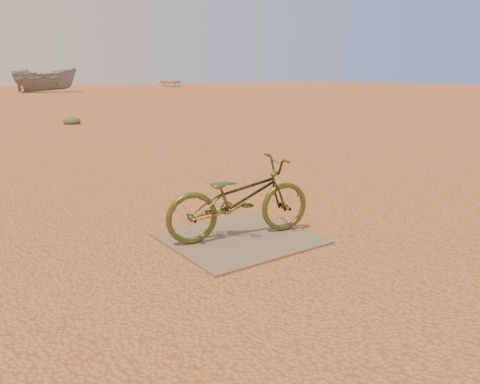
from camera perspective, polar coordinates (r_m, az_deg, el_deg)
ground at (r=4.65m, az=2.35°, el=-6.53°), size 120.00×120.00×0.00m
plywood_board at (r=4.81m, az=-0.00°, el=-5.67°), size 1.41×1.29×0.02m
bicycle at (r=4.71m, az=-0.06°, el=-0.78°), size 1.62×0.84×0.81m
boat_mid_right at (r=43.44m, az=-22.60°, el=12.47°), size 5.27×2.33×1.99m
boat_far_right at (r=56.77m, az=-8.51°, el=13.13°), size 4.85×5.94×1.08m
kale_b at (r=16.51m, az=-19.80°, el=7.80°), size 0.56×0.56×0.31m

